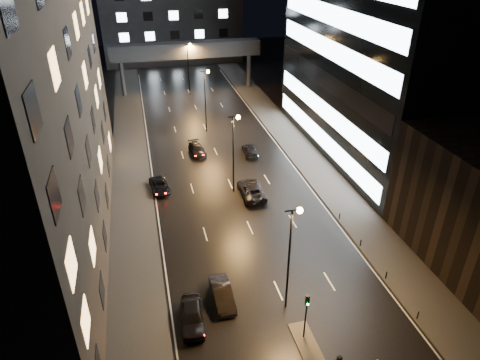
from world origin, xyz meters
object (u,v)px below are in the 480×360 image
(car_away_c, at_px, (160,186))
(car_away_d, at_px, (197,150))
(car_toward_b, at_px, (250,150))
(car_away_b, at_px, (222,294))
(car_toward_a, at_px, (251,190))
(car_away_a, at_px, (192,316))

(car_away_c, bearing_deg, car_away_d, 50.58)
(car_toward_b, bearing_deg, car_away_b, 74.14)
(car_away_c, distance_m, car_toward_b, 15.58)
(car_away_d, height_order, car_toward_b, car_away_d)
(car_away_d, relative_size, car_toward_a, 0.81)
(car_away_b, relative_size, car_away_c, 0.99)
(car_away_b, distance_m, car_away_d, 29.92)
(car_away_c, xyz_separation_m, car_toward_b, (13.76, 7.29, 0.03))
(car_toward_b, bearing_deg, car_away_a, 70.43)
(car_away_b, bearing_deg, car_toward_a, 65.94)
(car_away_a, relative_size, car_away_c, 1.02)
(car_away_b, xyz_separation_m, car_away_d, (2.38, 29.83, -0.07))
(car_away_d, xyz_separation_m, car_toward_b, (7.56, -2.08, -0.01))
(car_toward_b, bearing_deg, car_away_d, -11.53)
(car_away_c, relative_size, car_toward_a, 0.79)
(car_away_a, height_order, car_toward_a, car_toward_a)
(car_toward_a, bearing_deg, car_toward_b, -103.48)
(car_away_b, xyz_separation_m, car_toward_b, (9.94, 27.75, -0.09))
(car_toward_a, xyz_separation_m, car_toward_b, (2.83, 11.22, -0.14))
(car_away_a, distance_m, car_toward_b, 32.30)
(car_away_d, distance_m, car_toward_a, 14.12)
(car_away_a, bearing_deg, car_away_b, 37.95)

